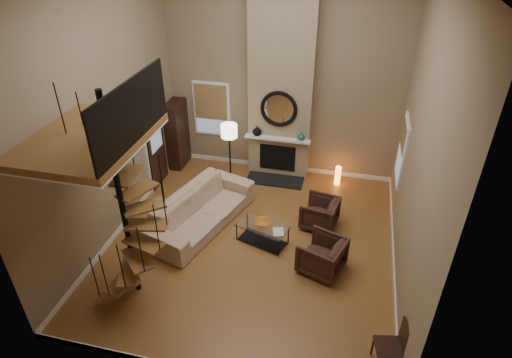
% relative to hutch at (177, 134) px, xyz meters
% --- Properties ---
extents(ground, '(6.00, 6.50, 0.01)m').
position_rel_hutch_xyz_m(ground, '(2.80, -2.83, -0.95)').
color(ground, '#A86F36').
rests_on(ground, ground).
extents(back_wall, '(6.00, 0.02, 5.50)m').
position_rel_hutch_xyz_m(back_wall, '(2.80, 0.42, 1.80)').
color(back_wall, '#907B5D').
rests_on(back_wall, ground).
extents(front_wall, '(6.00, 0.02, 5.50)m').
position_rel_hutch_xyz_m(front_wall, '(2.80, -6.08, 1.80)').
color(front_wall, '#907B5D').
rests_on(front_wall, ground).
extents(left_wall, '(0.02, 6.50, 5.50)m').
position_rel_hutch_xyz_m(left_wall, '(-0.20, -2.83, 1.80)').
color(left_wall, '#907B5D').
rests_on(left_wall, ground).
extents(right_wall, '(0.02, 6.50, 5.50)m').
position_rel_hutch_xyz_m(right_wall, '(5.80, -2.83, 1.80)').
color(right_wall, '#907B5D').
rests_on(right_wall, ground).
extents(baseboard_back, '(6.00, 0.02, 0.12)m').
position_rel_hutch_xyz_m(baseboard_back, '(2.80, 0.41, -0.89)').
color(baseboard_back, white).
rests_on(baseboard_back, ground).
extents(baseboard_left, '(0.02, 6.50, 0.12)m').
position_rel_hutch_xyz_m(baseboard_left, '(-0.19, -2.83, -0.89)').
color(baseboard_left, white).
rests_on(baseboard_left, ground).
extents(baseboard_right, '(0.02, 6.50, 0.12)m').
position_rel_hutch_xyz_m(baseboard_right, '(5.79, -2.83, -0.89)').
color(baseboard_right, white).
rests_on(baseboard_right, ground).
extents(chimney_breast, '(1.60, 0.38, 5.50)m').
position_rel_hutch_xyz_m(chimney_breast, '(2.80, 0.23, 1.80)').
color(chimney_breast, '#9A8664').
rests_on(chimney_breast, ground).
extents(hearth, '(1.50, 0.60, 0.04)m').
position_rel_hutch_xyz_m(hearth, '(2.80, -0.26, -0.93)').
color(hearth, black).
rests_on(hearth, ground).
extents(firebox, '(0.95, 0.02, 0.72)m').
position_rel_hutch_xyz_m(firebox, '(2.80, 0.03, -0.40)').
color(firebox, black).
rests_on(firebox, chimney_breast).
extents(mantel, '(1.70, 0.18, 0.06)m').
position_rel_hutch_xyz_m(mantel, '(2.80, -0.05, 0.20)').
color(mantel, white).
rests_on(mantel, chimney_breast).
extents(mirror_frame, '(0.94, 0.10, 0.94)m').
position_rel_hutch_xyz_m(mirror_frame, '(2.80, 0.01, 1.00)').
color(mirror_frame, black).
rests_on(mirror_frame, chimney_breast).
extents(mirror_disc, '(0.80, 0.01, 0.80)m').
position_rel_hutch_xyz_m(mirror_disc, '(2.80, 0.02, 1.00)').
color(mirror_disc, white).
rests_on(mirror_disc, chimney_breast).
extents(vase_left, '(0.24, 0.24, 0.25)m').
position_rel_hutch_xyz_m(vase_left, '(2.25, -0.01, 0.35)').
color(vase_left, black).
rests_on(vase_left, mantel).
extents(vase_right, '(0.20, 0.20, 0.21)m').
position_rel_hutch_xyz_m(vase_right, '(3.40, -0.01, 0.33)').
color(vase_right, '#195959').
rests_on(vase_right, mantel).
extents(window_back, '(1.02, 0.06, 1.52)m').
position_rel_hutch_xyz_m(window_back, '(0.90, 0.39, 0.67)').
color(window_back, white).
rests_on(window_back, back_wall).
extents(window_right, '(0.06, 1.02, 1.52)m').
position_rel_hutch_xyz_m(window_right, '(5.77, -0.83, 0.68)').
color(window_right, white).
rests_on(window_right, right_wall).
extents(entry_door, '(0.10, 1.05, 2.16)m').
position_rel_hutch_xyz_m(entry_door, '(-0.15, -1.03, 0.10)').
color(entry_door, white).
rests_on(entry_door, ground).
extents(loft, '(1.70, 2.20, 1.09)m').
position_rel_hutch_xyz_m(loft, '(0.76, -4.63, 2.29)').
color(loft, brown).
rests_on(loft, left_wall).
extents(spiral_stair, '(1.47, 1.47, 4.06)m').
position_rel_hutch_xyz_m(spiral_stair, '(1.02, -4.62, 0.83)').
color(spiral_stair, black).
rests_on(spiral_stair, ground).
extents(hutch, '(0.38, 0.81, 1.82)m').
position_rel_hutch_xyz_m(hutch, '(0.00, 0.00, 0.00)').
color(hutch, black).
rests_on(hutch, ground).
extents(sofa, '(1.92, 3.08, 0.84)m').
position_rel_hutch_xyz_m(sofa, '(1.52, -2.42, -0.55)').
color(sofa, tan).
rests_on(sofa, ground).
extents(armchair_near, '(0.90, 0.88, 0.71)m').
position_rel_hutch_xyz_m(armchair_near, '(4.22, -1.91, -0.60)').
color(armchair_near, '#3E241C').
rests_on(armchair_near, ground).
extents(armchair_far, '(1.05, 1.03, 0.75)m').
position_rel_hutch_xyz_m(armchair_far, '(4.42, -3.31, -0.60)').
color(armchair_far, '#3E241C').
rests_on(armchair_far, ground).
extents(coffee_table, '(1.22, 0.85, 0.43)m').
position_rel_hutch_xyz_m(coffee_table, '(3.02, -2.76, -0.67)').
color(coffee_table, silver).
rests_on(coffee_table, ground).
extents(bowl, '(0.35, 0.35, 0.09)m').
position_rel_hutch_xyz_m(bowl, '(3.02, -2.71, -0.45)').
color(bowl, orange).
rests_on(bowl, coffee_table).
extents(book, '(0.28, 0.34, 0.03)m').
position_rel_hutch_xyz_m(book, '(3.37, -2.91, -0.49)').
color(book, gray).
rests_on(book, coffee_table).
extents(floor_lamp, '(0.41, 0.41, 1.71)m').
position_rel_hutch_xyz_m(floor_lamp, '(1.70, -0.67, 0.46)').
color(floor_lamp, black).
rests_on(floor_lamp, ground).
extents(accent_lamp, '(0.15, 0.15, 0.54)m').
position_rel_hutch_xyz_m(accent_lamp, '(4.43, -0.03, -0.70)').
color(accent_lamp, orange).
rests_on(accent_lamp, ground).
extents(side_chair, '(0.50, 0.48, 0.93)m').
position_rel_hutch_xyz_m(side_chair, '(5.67, -5.21, -0.42)').
color(side_chair, black).
rests_on(side_chair, ground).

